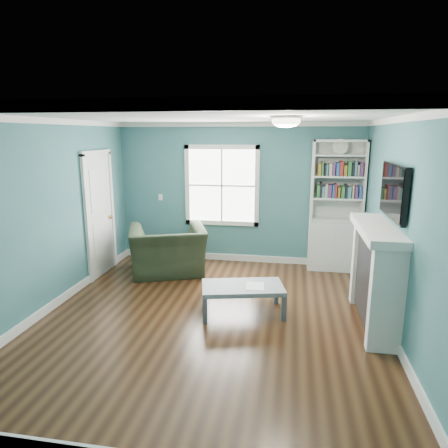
# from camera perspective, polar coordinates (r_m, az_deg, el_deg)

# --- Properties ---
(floor) EXTENTS (5.00, 5.00, 0.00)m
(floor) POSITION_cam_1_polar(r_m,az_deg,el_deg) (5.47, -1.82, -13.21)
(floor) COLOR black
(floor) RESTS_ON ground
(room_walls) EXTENTS (5.00, 5.00, 5.00)m
(room_walls) POSITION_cam_1_polar(r_m,az_deg,el_deg) (4.98, -1.95, 3.37)
(room_walls) COLOR #30666C
(room_walls) RESTS_ON ground
(trim) EXTENTS (4.50, 5.00, 2.60)m
(trim) POSITION_cam_1_polar(r_m,az_deg,el_deg) (5.05, -1.92, -0.49)
(trim) COLOR white
(trim) RESTS_ON ground
(window) EXTENTS (1.40, 0.06, 1.50)m
(window) POSITION_cam_1_polar(r_m,az_deg,el_deg) (7.47, -0.32, 5.51)
(window) COLOR white
(window) RESTS_ON room_walls
(bookshelf) EXTENTS (0.90, 0.35, 2.31)m
(bookshelf) POSITION_cam_1_polar(r_m,az_deg,el_deg) (7.30, 15.62, 0.67)
(bookshelf) COLOR silver
(bookshelf) RESTS_ON ground
(fireplace) EXTENTS (0.44, 1.58, 1.30)m
(fireplace) POSITION_cam_1_polar(r_m,az_deg,el_deg) (5.42, 20.84, -7.04)
(fireplace) COLOR black
(fireplace) RESTS_ON ground
(tv) EXTENTS (0.06, 1.10, 0.65)m
(tv) POSITION_cam_1_polar(r_m,az_deg,el_deg) (5.20, 23.10, 4.35)
(tv) COLOR black
(tv) RESTS_ON fireplace
(door) EXTENTS (0.12, 0.98, 2.17)m
(door) POSITION_cam_1_polar(r_m,az_deg,el_deg) (7.12, -17.32, 1.49)
(door) COLOR silver
(door) RESTS_ON ground
(ceiling_fixture) EXTENTS (0.38, 0.38, 0.15)m
(ceiling_fixture) POSITION_cam_1_polar(r_m,az_deg,el_deg) (4.92, 8.88, 14.42)
(ceiling_fixture) COLOR white
(ceiling_fixture) RESTS_ON room_walls
(light_switch) EXTENTS (0.08, 0.01, 0.12)m
(light_switch) POSITION_cam_1_polar(r_m,az_deg,el_deg) (7.81, -9.04, 3.81)
(light_switch) COLOR white
(light_switch) RESTS_ON room_walls
(recliner) EXTENTS (1.48, 1.22, 1.11)m
(recliner) POSITION_cam_1_polar(r_m,az_deg,el_deg) (6.99, -8.05, -2.62)
(recliner) COLOR black
(recliner) RESTS_ON ground
(coffee_table) EXTENTS (1.20, 0.83, 0.40)m
(coffee_table) POSITION_cam_1_polar(r_m,az_deg,el_deg) (5.47, 2.68, -9.26)
(coffee_table) COLOR #464C55
(coffee_table) RESTS_ON ground
(paper_sheet) EXTENTS (0.26, 0.32, 0.00)m
(paper_sheet) POSITION_cam_1_polar(r_m,az_deg,el_deg) (5.43, 4.46, -8.83)
(paper_sheet) COLOR white
(paper_sheet) RESTS_ON coffee_table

